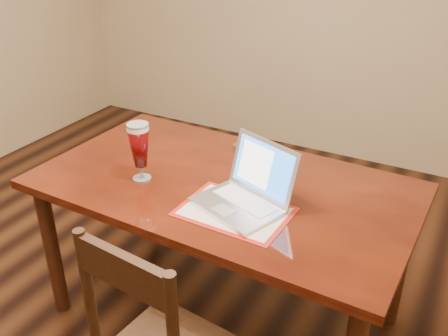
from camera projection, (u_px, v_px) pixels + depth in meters
The scene contains 2 objects.
ground at pixel (134, 322), 2.65m from camera, with size 5.00×5.00×0.00m, color black.
dining_table at pixel (222, 199), 2.37m from camera, with size 1.78×1.04×1.10m.
Camera 1 is at (1.36, -1.50, 1.96)m, focal length 40.00 mm.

